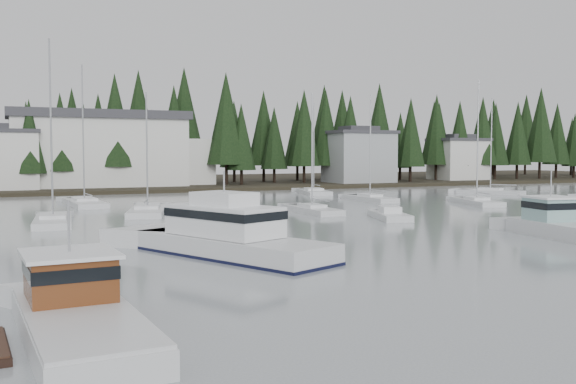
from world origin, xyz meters
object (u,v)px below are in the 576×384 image
cabin_cruiser_center (230,241)px  sailboat_1 (53,223)px  house_east_a (359,156)px  sailboat_9 (370,200)px  house_west (2,158)px  sailboat_8 (312,212)px  lobster_boat_brown (74,320)px  runabout_1 (390,217)px  sailboat_3 (477,203)px  harbor_inn (114,150)px  sailboat_11 (148,213)px  sailboat_2 (314,193)px  lobster_boat_teal (564,228)px  sailboat_10 (85,204)px  house_east_b (458,158)px  sailboat_4 (490,193)px

cabin_cruiser_center → sailboat_1: 20.88m
house_east_a → sailboat_9: size_ratio=0.86×
house_west → sailboat_8: bearing=-58.5°
house_west → sailboat_9: bearing=-39.9°
house_east_a → lobster_boat_brown: 89.66m
lobster_boat_brown → runabout_1: 36.60m
house_east_a → sailboat_3: size_ratio=0.79×
harbor_inn → lobster_boat_brown: 78.60m
sailboat_11 → sailboat_2: bearing=-38.2°
lobster_boat_teal → sailboat_10: (-25.14, 38.42, -0.51)m
harbor_inn → sailboat_3: (30.47, -43.53, -5.69)m
harbor_inn → sailboat_11: bearing=-94.5°
house_east_b → sailboat_11: (-64.13, -37.67, -4.36)m
cabin_cruiser_center → harbor_inn: bearing=-27.5°
house_west → runabout_1: size_ratio=1.50×
sailboat_1 → house_west: bearing=10.0°
cabin_cruiser_center → sailboat_3: 40.73m
cabin_cruiser_center → sailboat_9: bearing=-65.4°
sailboat_2 → sailboat_11: sailboat_2 is taller
cabin_cruiser_center → sailboat_10: sailboat_10 is taller
sailboat_9 → sailboat_11: bearing=101.2°
sailboat_1 → runabout_1: sailboat_1 is taller
lobster_boat_teal → sailboat_1: bearing=62.4°
house_west → harbor_inn: harbor_inn is taller
house_east_a → sailboat_11: bearing=-139.7°
house_west → lobster_boat_brown: (2.15, -74.02, -4.15)m
house_west → harbor_inn: 15.45m
house_east_b → sailboat_8: (-50.41, -42.72, -4.34)m
lobster_boat_brown → runabout_1: size_ratio=1.45×
cabin_cruiser_center → sailboat_10: 37.06m
sailboat_2 → sailboat_9: bearing=-165.7°
house_west → sailboat_11: sailboat_11 is taller
harbor_inn → house_east_a: bearing=-6.4°
runabout_1 → sailboat_1: bearing=91.9°
cabin_cruiser_center → sailboat_10: (-3.25, 36.92, -0.70)m
cabin_cruiser_center → lobster_boat_teal: bearing=-117.9°
house_west → house_east_b: size_ratio=1.00×
house_east_b → harbor_inn: harbor_inn is taller
house_west → sailboat_4: (58.51, -27.47, -4.58)m
sailboat_2 → sailboat_10: bearing=115.8°
sailboat_3 → house_west: bearing=65.0°
house_east_a → runabout_1: 54.47m
house_east_a → lobster_boat_teal: (-21.09, -62.33, -4.32)m
sailboat_4 → sailboat_11: 47.55m
lobster_boat_brown → house_west: bearing=-1.8°
lobster_boat_brown → sailboat_10: bearing=-10.0°
sailboat_1 → sailboat_11: 10.01m
sailboat_9 → lobster_boat_brown: bearing=140.0°
sailboat_3 → sailboat_11: sailboat_3 is taller
house_east_a → harbor_inn: 39.21m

